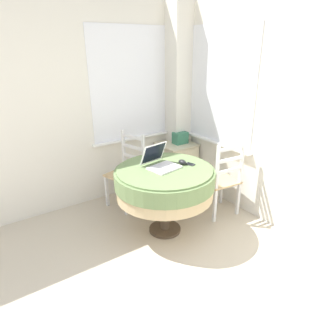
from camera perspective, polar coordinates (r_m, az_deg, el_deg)
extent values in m
cube|color=white|center=(3.72, -24.00, 9.81)|extent=(4.05, 0.06, 2.55)
cube|color=white|center=(4.06, -7.28, 15.53)|extent=(1.10, 0.01, 1.42)
cube|color=white|center=(4.18, -6.61, 5.64)|extent=(1.18, 0.07, 0.02)
cube|color=white|center=(3.89, 10.00, 15.08)|extent=(0.01, 1.10, 1.42)
cube|color=white|center=(4.03, 9.02, 4.84)|extent=(0.07, 1.18, 0.02)
cube|color=white|center=(4.35, 1.95, 13.28)|extent=(0.28, 0.28, 2.55)
cylinder|color=#4C3D2D|center=(3.50, -0.59, -11.53)|extent=(0.36, 0.36, 0.03)
cylinder|color=#4C3D2D|center=(3.30, -0.62, -6.16)|extent=(0.11, 0.11, 0.72)
cylinder|color=tan|center=(3.21, -0.63, -2.86)|extent=(1.04, 1.04, 0.30)
cylinder|color=#6B8451|center=(3.18, -0.64, -1.85)|extent=(1.07, 1.07, 0.17)
cylinder|color=#6B8451|center=(3.14, -0.64, -0.28)|extent=(1.01, 1.01, 0.02)
cube|color=white|center=(3.14, -0.70, 0.07)|extent=(0.34, 0.29, 0.02)
cube|color=silver|center=(3.15, -0.90, 0.32)|extent=(0.29, 0.19, 0.00)
cube|color=white|center=(3.21, -2.77, 2.84)|extent=(0.32, 0.15, 0.22)
cube|color=black|center=(3.21, -2.71, 2.86)|extent=(0.29, 0.13, 0.20)
ellipsoid|color=black|center=(3.24, 2.74, 1.13)|extent=(0.07, 0.10, 0.05)
cube|color=#2D2D33|center=(3.25, 4.21, 0.75)|extent=(0.09, 0.12, 0.01)
cube|color=black|center=(3.25, 4.21, 0.84)|extent=(0.07, 0.08, 0.00)
cube|color=tan|center=(3.85, -8.23, -1.30)|extent=(0.48, 0.50, 0.02)
cube|color=white|center=(3.97, -11.57, -4.31)|extent=(0.04, 0.04, 0.42)
cube|color=white|center=(3.73, -8.01, -5.92)|extent=(0.04, 0.04, 0.42)
cube|color=white|center=(4.16, -8.09, -2.75)|extent=(0.04, 0.04, 0.42)
cube|color=white|center=(3.93, -4.50, -4.18)|extent=(0.04, 0.04, 0.42)
cube|color=white|center=(3.98, -8.46, 3.62)|extent=(0.04, 0.04, 0.51)
cube|color=white|center=(3.74, -4.72, 2.53)|extent=(0.04, 0.04, 0.51)
cube|color=white|center=(3.80, -6.78, 5.87)|extent=(0.12, 0.35, 0.04)
cube|color=white|center=(3.84, -6.69, 3.96)|extent=(0.12, 0.35, 0.04)
cube|color=white|center=(3.88, -6.61, 2.09)|extent=(0.12, 0.35, 0.04)
cube|color=tan|center=(3.71, 9.74, -2.38)|extent=(0.45, 0.43, 0.02)
cube|color=white|center=(4.02, 10.08, -3.84)|extent=(0.04, 0.04, 0.42)
cube|color=white|center=(3.82, 5.88, -5.05)|extent=(0.04, 0.04, 0.42)
cube|color=white|center=(3.80, 13.20, -5.74)|extent=(0.04, 0.04, 0.42)
cube|color=white|center=(3.59, 8.91, -7.15)|extent=(0.04, 0.04, 0.42)
cube|color=white|center=(3.60, 13.88, 1.13)|extent=(0.04, 0.04, 0.51)
cube|color=white|center=(3.38, 9.40, 0.07)|extent=(0.04, 0.04, 0.51)
cube|color=white|center=(3.42, 11.97, 3.65)|extent=(0.36, 0.06, 0.04)
cube|color=white|center=(3.46, 11.79, 1.56)|extent=(0.36, 0.06, 0.04)
cube|color=white|center=(3.51, 11.62, -0.47)|extent=(0.36, 0.06, 0.04)
cube|color=beige|center=(4.43, 1.56, 0.58)|extent=(0.45, 0.47, 0.63)
cube|color=beige|center=(4.32, 1.60, 4.59)|extent=(0.48, 0.50, 0.02)
cube|color=beige|center=(4.18, 3.57, 2.26)|extent=(0.40, 0.01, 0.18)
sphere|color=olive|center=(4.17, 3.64, 2.23)|extent=(0.02, 0.02, 0.02)
cube|color=beige|center=(4.26, 3.50, -0.41)|extent=(0.40, 0.01, 0.18)
sphere|color=olive|center=(4.25, 3.57, -0.44)|extent=(0.02, 0.02, 0.02)
cube|color=beige|center=(4.34, 3.43, -2.98)|extent=(0.40, 0.01, 0.18)
sphere|color=olive|center=(4.34, 3.50, -3.01)|extent=(0.02, 0.02, 0.02)
cube|color=#387A5B|center=(4.30, 2.34, 5.76)|extent=(0.20, 0.14, 0.16)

